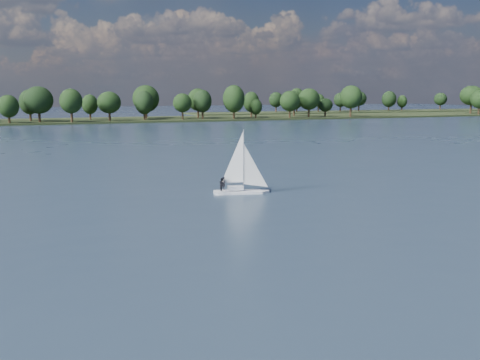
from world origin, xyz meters
name	(u,v)px	position (x,y,z in m)	size (l,w,h in m)	color
ground	(169,146)	(0.00, 100.00, 0.00)	(700.00, 700.00, 0.00)	#233342
far_shore	(107,121)	(0.00, 212.00, 0.00)	(660.00, 40.00, 1.50)	black
far_shore_back	(365,112)	(160.00, 260.00, 0.00)	(220.00, 30.00, 1.40)	black
sailboat	(238,175)	(-5.85, 39.74, 2.25)	(6.34, 2.92, 8.06)	white
treeline	(91,102)	(-6.36, 208.26, 8.14)	(563.29, 73.91, 18.21)	black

